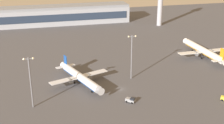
{
  "coord_description": "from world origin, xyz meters",
  "views": [
    {
      "loc": [
        -37.23,
        -125.86,
        63.51
      ],
      "look_at": [
        2.72,
        27.01,
        4.0
      ],
      "focal_mm": 48.07,
      "sensor_mm": 36.0,
      "label": 1
    }
  ],
  "objects": [
    {
      "name": "airplane_near_gate",
      "position": [
        62.71,
        30.81,
        4.3
      ],
      "size": [
        34.44,
        44.29,
        11.37
      ],
      "rotation": [
        0.0,
        0.0,
        0.03
      ],
      "color": "silver",
      "rests_on": "ground"
    },
    {
      "name": "ground_plane",
      "position": [
        0.0,
        0.0,
        0.0
      ],
      "size": [
        416.0,
        416.0,
        0.0
      ],
      "primitive_type": "plane",
      "color": "#4C4C51"
    },
    {
      "name": "apron_light_east",
      "position": [
        -41.24,
        -7.1,
        13.11
      ],
      "size": [
        4.8,
        0.9,
        22.64
      ],
      "color": "slate",
      "rests_on": "ground"
    },
    {
      "name": "airplane_taxiway_distant",
      "position": [
        -18.07,
        11.0,
        3.91
      ],
      "size": [
        30.81,
        39.14,
        10.35
      ],
      "rotation": [
        0.0,
        0.0,
        3.47
      ],
      "color": "silver",
      "rests_on": "ground"
    },
    {
      "name": "apron_light_central",
      "position": [
        8.92,
        11.05,
        13.54
      ],
      "size": [
        4.8,
        0.9,
        23.47
      ],
      "color": "slate",
      "rests_on": "ground"
    },
    {
      "name": "terminal_building",
      "position": [
        -26.23,
        145.44,
        8.09
      ],
      "size": [
        147.27,
        22.4,
        16.4
      ],
      "color": "#9EA3AD",
      "rests_on": "ground"
    },
    {
      "name": "maintenance_van",
      "position": [
        0.47,
        -13.9,
        1.18
      ],
      "size": [
        4.38,
        4.23,
        2.25
      ],
      "rotation": [
        0.0,
        0.0,
        3.98
      ],
      "color": "gray",
      "rests_on": "ground"
    }
  ]
}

